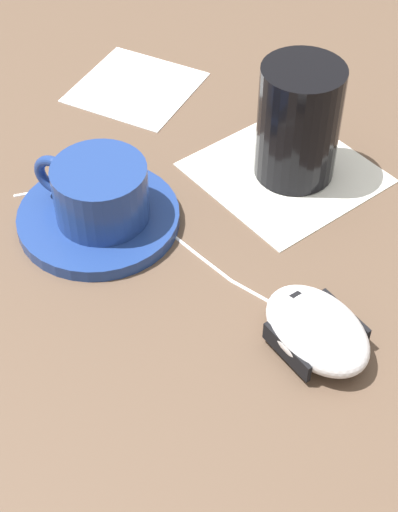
% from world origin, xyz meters
% --- Properties ---
extents(ground_plane, '(3.00, 3.00, 0.00)m').
position_xyz_m(ground_plane, '(0.00, 0.00, 0.00)').
color(ground_plane, brown).
extents(saucer, '(0.15, 0.15, 0.01)m').
position_xyz_m(saucer, '(-0.06, 0.09, 0.01)').
color(saucer, navy).
rests_on(saucer, ground).
extents(coffee_cup, '(0.09, 0.11, 0.06)m').
position_xyz_m(coffee_cup, '(-0.06, 0.09, 0.04)').
color(coffee_cup, navy).
rests_on(coffee_cup, saucer).
extents(computer_mouse, '(0.11, 0.12, 0.04)m').
position_xyz_m(computer_mouse, '(-0.11, -0.14, 0.02)').
color(computer_mouse, silver).
rests_on(computer_mouse, ground).
extents(mouse_cable, '(0.07, 0.28, 0.00)m').
position_xyz_m(mouse_cable, '(-0.04, 0.05, 0.00)').
color(mouse_cable, white).
rests_on(mouse_cable, ground).
extents(napkin_under_glass, '(0.22, 0.22, 0.00)m').
position_xyz_m(napkin_under_glass, '(0.09, -0.04, 0.00)').
color(napkin_under_glass, silver).
rests_on(napkin_under_glass, ground).
extents(drinking_glass, '(0.08, 0.08, 0.12)m').
position_xyz_m(drinking_glass, '(0.09, -0.05, 0.06)').
color(drinking_glass, black).
rests_on(drinking_glass, napkin_under_glass).
extents(napkin_spare, '(0.13, 0.13, 0.00)m').
position_xyz_m(napkin_spare, '(0.16, 0.17, 0.00)').
color(napkin_spare, white).
rests_on(napkin_spare, ground).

